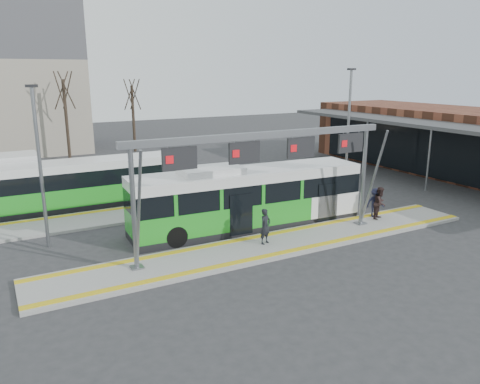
# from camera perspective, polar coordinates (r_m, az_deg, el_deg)

# --- Properties ---
(ground) EXTENTS (120.00, 120.00, 0.00)m
(ground) POSITION_cam_1_polar(r_m,az_deg,el_deg) (22.05, 4.33, -6.59)
(ground) COLOR #2D2D30
(ground) RESTS_ON ground
(platform_main) EXTENTS (22.00, 3.00, 0.15)m
(platform_main) POSITION_cam_1_polar(r_m,az_deg,el_deg) (22.02, 4.33, -6.41)
(platform_main) COLOR gray
(platform_main) RESTS_ON ground
(platform_second) EXTENTS (20.00, 3.00, 0.15)m
(platform_second) POSITION_cam_1_polar(r_m,az_deg,el_deg) (27.40, -11.97, -2.47)
(platform_second) COLOR gray
(platform_second) RESTS_ON ground
(tactile_main) EXTENTS (22.00, 2.65, 0.02)m
(tactile_main) POSITION_cam_1_polar(r_m,az_deg,el_deg) (21.99, 4.34, -6.20)
(tactile_main) COLOR gold
(tactile_main) RESTS_ON platform_main
(tactile_second) EXTENTS (20.00, 0.35, 0.02)m
(tactile_second) POSITION_cam_1_polar(r_m,az_deg,el_deg) (28.44, -12.66, -1.70)
(tactile_second) COLOR gold
(tactile_second) RESTS_ON platform_second
(gantry) EXTENTS (13.00, 1.68, 5.20)m
(gantry) POSITION_cam_1_polar(r_m,az_deg,el_deg) (20.92, 3.37, 4.51)
(gantry) COLOR slate
(gantry) RESTS_ON platform_main
(hero_bus) EXTENTS (12.38, 3.21, 3.37)m
(hero_bus) POSITION_cam_1_polar(r_m,az_deg,el_deg) (24.15, 0.92, -0.82)
(hero_bus) COLOR black
(hero_bus) RESTS_ON ground
(bg_bus_green) EXTENTS (11.21, 2.39, 2.80)m
(bg_bus_green) POSITION_cam_1_polar(r_m,az_deg,el_deg) (29.61, -18.11, 1.01)
(bg_bus_green) COLOR black
(bg_bus_green) RESTS_ON ground
(passenger_a) EXTENTS (0.70, 0.57, 1.66)m
(passenger_a) POSITION_cam_1_polar(r_m,az_deg,el_deg) (21.66, 3.11, -4.20)
(passenger_a) COLOR black
(passenger_a) RESTS_ON platform_main
(passenger_b) EXTENTS (1.06, 0.98, 1.75)m
(passenger_b) POSITION_cam_1_polar(r_m,az_deg,el_deg) (26.38, 16.70, -1.28)
(passenger_b) COLOR black
(passenger_b) RESTS_ON platform_main
(passenger_c) EXTENTS (1.17, 0.88, 1.61)m
(passenger_c) POSITION_cam_1_polar(r_m,az_deg,el_deg) (26.66, 16.14, -1.24)
(passenger_c) COLOR #1E2037
(passenger_c) RESTS_ON platform_main
(tree_left) EXTENTS (1.40, 1.40, 8.23)m
(tree_left) POSITION_cam_1_polar(r_m,az_deg,el_deg) (45.20, -20.68, 11.45)
(tree_left) COLOR #382B21
(tree_left) RESTS_ON ground
(tree_mid) EXTENTS (1.40, 1.40, 7.46)m
(tree_mid) POSITION_cam_1_polar(r_m,az_deg,el_deg) (48.54, -13.02, 11.45)
(tree_mid) COLOR #382B21
(tree_mid) RESTS_ON ground
(lamp_west) EXTENTS (0.50, 0.25, 7.38)m
(lamp_west) POSITION_cam_1_polar(r_m,az_deg,el_deg) (22.61, -23.21, 3.16)
(lamp_west) COLOR slate
(lamp_west) RESTS_ON ground
(lamp_east) EXTENTS (0.50, 0.25, 8.11)m
(lamp_east) POSITION_cam_1_polar(r_m,az_deg,el_deg) (30.21, 13.04, 7.24)
(lamp_east) COLOR slate
(lamp_east) RESTS_ON ground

